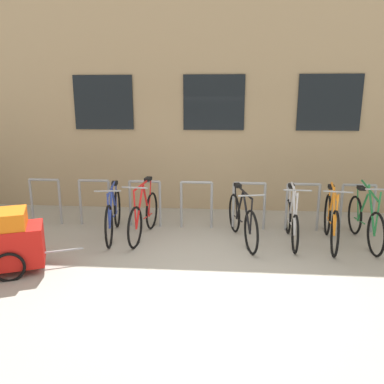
{
  "coord_description": "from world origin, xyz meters",
  "views": [
    {
      "loc": [
        0.2,
        -5.09,
        2.4
      ],
      "look_at": [
        -0.34,
        1.6,
        0.78
      ],
      "focal_mm": 35.39,
      "sensor_mm": 36.0,
      "label": 1
    }
  ],
  "objects_px": {
    "bicycle_orange": "(331,221)",
    "bike_trailer": "(8,241)",
    "bicycle_green": "(365,221)",
    "bicycle_red": "(144,216)",
    "bicycle_silver": "(292,221)",
    "bicycle_blue": "(113,214)",
    "bicycle_black": "(242,219)"
  },
  "relations": [
    {
      "from": "bicycle_silver",
      "to": "bicycle_blue",
      "type": "bearing_deg",
      "value": 179.15
    },
    {
      "from": "bicycle_orange",
      "to": "bike_trailer",
      "type": "distance_m",
      "value": 5.12
    },
    {
      "from": "bicycle_silver",
      "to": "bicycle_red",
      "type": "relative_size",
      "value": 0.93
    },
    {
      "from": "bicycle_blue",
      "to": "bicycle_green",
      "type": "bearing_deg",
      "value": -0.3
    },
    {
      "from": "bicycle_blue",
      "to": "bike_trailer",
      "type": "bearing_deg",
      "value": -123.46
    },
    {
      "from": "bicycle_green",
      "to": "bicycle_red",
      "type": "xyz_separation_m",
      "value": [
        -3.85,
        -0.0,
        0.0
      ]
    },
    {
      "from": "bicycle_blue",
      "to": "bicycle_orange",
      "type": "relative_size",
      "value": 1.01
    },
    {
      "from": "bicycle_green",
      "to": "bicycle_blue",
      "type": "height_order",
      "value": "bicycle_green"
    },
    {
      "from": "bicycle_black",
      "to": "bike_trailer",
      "type": "height_order",
      "value": "bicycle_black"
    },
    {
      "from": "bicycle_blue",
      "to": "bicycle_black",
      "type": "relative_size",
      "value": 1.03
    },
    {
      "from": "bicycle_green",
      "to": "bicycle_orange",
      "type": "height_order",
      "value": "bicycle_green"
    },
    {
      "from": "bicycle_red",
      "to": "bicycle_silver",
      "type": "bearing_deg",
      "value": -0.47
    },
    {
      "from": "bicycle_silver",
      "to": "bicycle_orange",
      "type": "height_order",
      "value": "bicycle_orange"
    },
    {
      "from": "bicycle_silver",
      "to": "bicycle_blue",
      "type": "xyz_separation_m",
      "value": [
        -3.18,
        0.05,
        0.03
      ]
    },
    {
      "from": "bicycle_blue",
      "to": "bicycle_orange",
      "type": "height_order",
      "value": "bicycle_orange"
    },
    {
      "from": "bicycle_green",
      "to": "bicycle_red",
      "type": "relative_size",
      "value": 1.03
    },
    {
      "from": "bicycle_green",
      "to": "bicycle_blue",
      "type": "relative_size",
      "value": 0.97
    },
    {
      "from": "bicycle_red",
      "to": "bicycle_orange",
      "type": "relative_size",
      "value": 0.95
    },
    {
      "from": "bicycle_blue",
      "to": "bicycle_red",
      "type": "relative_size",
      "value": 1.06
    },
    {
      "from": "bicycle_red",
      "to": "bike_trailer",
      "type": "bearing_deg",
      "value": -135.89
    },
    {
      "from": "bicycle_blue",
      "to": "bicycle_orange",
      "type": "bearing_deg",
      "value": -1.47
    },
    {
      "from": "bicycle_blue",
      "to": "bike_trailer",
      "type": "relative_size",
      "value": 1.25
    },
    {
      "from": "bicycle_orange",
      "to": "bicycle_black",
      "type": "height_order",
      "value": "bicycle_orange"
    },
    {
      "from": "bicycle_silver",
      "to": "bicycle_orange",
      "type": "xyz_separation_m",
      "value": [
        0.65,
        -0.05,
        0.04
      ]
    },
    {
      "from": "bicycle_orange",
      "to": "bicycle_black",
      "type": "distance_m",
      "value": 1.51
    },
    {
      "from": "bicycle_silver",
      "to": "bicycle_red",
      "type": "bearing_deg",
      "value": 179.53
    },
    {
      "from": "bicycle_black",
      "to": "bicycle_silver",
      "type": "bearing_deg",
      "value": 2.83
    },
    {
      "from": "bicycle_green",
      "to": "bicycle_silver",
      "type": "xyz_separation_m",
      "value": [
        -1.24,
        -0.02,
        -0.03
      ]
    },
    {
      "from": "bicycle_green",
      "to": "bicycle_red",
      "type": "bearing_deg",
      "value": -179.96
    },
    {
      "from": "bicycle_silver",
      "to": "bicycle_red",
      "type": "distance_m",
      "value": 2.61
    },
    {
      "from": "bicycle_blue",
      "to": "bicycle_orange",
      "type": "xyz_separation_m",
      "value": [
        3.83,
        -0.1,
        0.01
      ]
    },
    {
      "from": "bicycle_orange",
      "to": "bike_trailer",
      "type": "relative_size",
      "value": 1.23
    }
  ]
}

